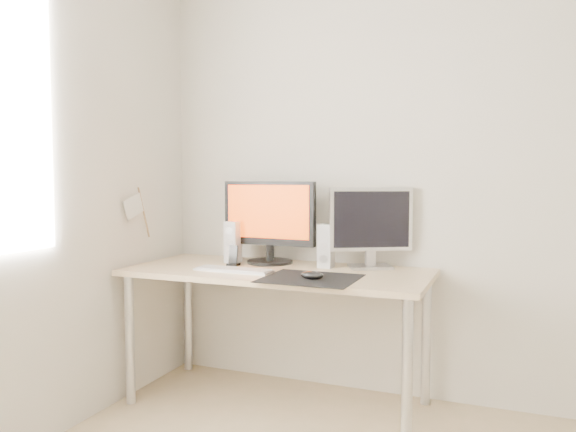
% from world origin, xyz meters
% --- Properties ---
extents(wall_back, '(3.50, 0.00, 3.50)m').
position_xyz_m(wall_back, '(0.00, 1.75, 1.25)').
color(wall_back, white).
rests_on(wall_back, ground).
extents(mousepad, '(0.45, 0.40, 0.00)m').
position_xyz_m(mousepad, '(-0.68, 1.19, 0.73)').
color(mousepad, black).
rests_on(mousepad, desk).
extents(mouse, '(0.11, 0.07, 0.04)m').
position_xyz_m(mouse, '(-0.66, 1.16, 0.75)').
color(mouse, black).
rests_on(mouse, mousepad).
extents(desk, '(1.60, 0.70, 0.73)m').
position_xyz_m(desk, '(-0.93, 1.38, 0.65)').
color(desk, '#D1B587').
rests_on(desk, ground).
extents(main_monitor, '(0.55, 0.27, 0.47)m').
position_xyz_m(main_monitor, '(-1.06, 1.56, 0.98)').
color(main_monitor, black).
rests_on(main_monitor, desk).
extents(second_monitor, '(0.42, 0.25, 0.43)m').
position_xyz_m(second_monitor, '(-0.48, 1.61, 0.97)').
color(second_monitor, '#AFAFB1').
rests_on(second_monitor, desk).
extents(speaker_left, '(0.08, 0.09, 0.24)m').
position_xyz_m(speaker_left, '(-1.27, 1.52, 0.85)').
color(speaker_left, white).
rests_on(speaker_left, desk).
extents(speaker_right, '(0.08, 0.09, 0.24)m').
position_xyz_m(speaker_right, '(-0.71, 1.54, 0.85)').
color(speaker_right, silver).
rests_on(speaker_right, desk).
extents(keyboard, '(0.42, 0.13, 0.02)m').
position_xyz_m(keyboard, '(-1.12, 1.24, 0.74)').
color(keyboard, '#BABABD').
rests_on(keyboard, desk).
extents(phone_dock, '(0.06, 0.05, 0.11)m').
position_xyz_m(phone_dock, '(-1.21, 1.41, 0.76)').
color(phone_dock, black).
rests_on(phone_dock, desk).
extents(pennant, '(0.01, 0.23, 0.29)m').
position_xyz_m(pennant, '(-1.72, 1.24, 1.05)').
color(pennant, '#A57F54').
rests_on(pennant, wall_left).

